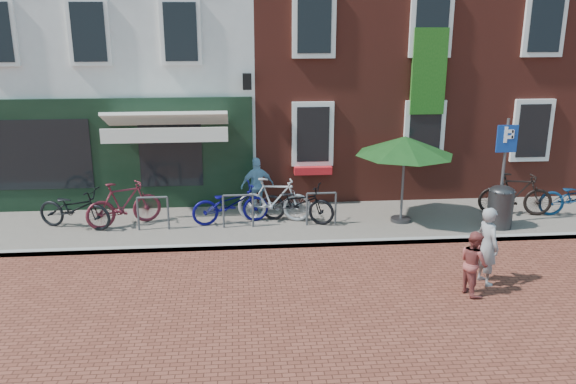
{
  "coord_description": "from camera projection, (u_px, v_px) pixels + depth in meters",
  "views": [
    {
      "loc": [
        -1.47,
        -12.16,
        4.91
      ],
      "look_at": [
        -0.37,
        0.51,
        1.15
      ],
      "focal_mm": 36.66,
      "sensor_mm": 36.0,
      "label": 1
    }
  ],
  "objects": [
    {
      "name": "boy",
      "position": [
        474.0,
        263.0,
        10.78
      ],
      "size": [
        0.57,
        0.67,
        1.22
      ],
      "primitive_type": "imported",
      "rotation": [
        0.0,
        0.0,
        1.77
      ],
      "color": "brown",
      "rests_on": "ground"
    },
    {
      "name": "parking_sign",
      "position": [
        505.0,
        155.0,
        13.94
      ],
      "size": [
        0.5,
        0.08,
        2.58
      ],
      "color": "#4C4C4F",
      "rests_on": "sidewalk"
    },
    {
      "name": "woman",
      "position": [
        488.0,
        246.0,
        11.17
      ],
      "size": [
        0.48,
        0.62,
        1.53
      ],
      "primitive_type": "imported",
      "rotation": [
        0.0,
        0.0,
        1.79
      ],
      "color": "gray",
      "rests_on": "ground"
    },
    {
      "name": "bicycle_0",
      "position": [
        74.0,
        208.0,
        13.92
      ],
      "size": [
        1.99,
        1.22,
        0.99
      ],
      "primitive_type": "imported",
      "rotation": [
        0.0,
        0.0,
        1.24
      ],
      "color": "black",
      "rests_on": "sidewalk"
    },
    {
      "name": "bicycle_2",
      "position": [
        230.0,
        204.0,
        14.27
      ],
      "size": [
        1.97,
        1.01,
        0.99
      ],
      "primitive_type": "imported",
      "rotation": [
        0.0,
        0.0,
        1.77
      ],
      "color": "#090652",
      "rests_on": "sidewalk"
    },
    {
      "name": "bicycle_4",
      "position": [
        297.0,
        203.0,
        14.35
      ],
      "size": [
        1.98,
        1.33,
        0.99
      ],
      "primitive_type": "imported",
      "rotation": [
        0.0,
        0.0,
        1.18
      ],
      "color": "black",
      "rests_on": "sidewalk"
    },
    {
      "name": "sidewalk",
      "position": [
        339.0,
        222.0,
        14.63
      ],
      "size": [
        24.0,
        3.0,
        0.1
      ],
      "primitive_type": "cube",
      "color": "slate",
      "rests_on": "ground"
    },
    {
      "name": "cafe_person",
      "position": [
        257.0,
        186.0,
        14.95
      ],
      "size": [
        0.91,
        0.52,
        1.46
      ],
      "primitive_type": "imported",
      "rotation": [
        0.0,
        0.0,
        3.35
      ],
      "color": "#7EB1D3",
      "rests_on": "sidewalk"
    },
    {
      "name": "bicycle_5",
      "position": [
        516.0,
        194.0,
        14.87
      ],
      "size": [
        1.89,
        0.88,
        1.09
      ],
      "primitive_type": "imported",
      "rotation": [
        0.0,
        0.0,
        1.36
      ],
      "color": "black",
      "rests_on": "sidewalk"
    },
    {
      "name": "ground",
      "position": [
        306.0,
        248.0,
        13.13
      ],
      "size": [
        80.0,
        80.0,
        0.0
      ],
      "primitive_type": "plane",
      "color": "brown"
    },
    {
      "name": "litter_bin",
      "position": [
        501.0,
        204.0,
        13.98
      ],
      "size": [
        0.6,
        0.6,
        1.09
      ],
      "color": "#2F2F31",
      "rests_on": "sidewalk"
    },
    {
      "name": "bicycle_3",
      "position": [
        274.0,
        200.0,
        14.41
      ],
      "size": [
        1.88,
        0.78,
        1.09
      ],
      "primitive_type": "imported",
      "rotation": [
        0.0,
        0.0,
        1.42
      ],
      "color": "#A3A3A5",
      "rests_on": "sidewalk"
    },
    {
      "name": "building_stucco",
      "position": [
        120.0,
        33.0,
        18.13
      ],
      "size": [
        8.0,
        8.0,
        9.0
      ],
      "primitive_type": "cube",
      "color": "silver",
      "rests_on": "ground"
    },
    {
      "name": "parasol",
      "position": [
        405.0,
        142.0,
        13.99
      ],
      "size": [
        2.39,
        2.39,
        2.23
      ],
      "color": "#4C4C4F",
      "rests_on": "sidewalk"
    },
    {
      "name": "building_brick_mid",
      "position": [
        345.0,
        16.0,
        18.57
      ],
      "size": [
        6.0,
        8.0,
        10.0
      ],
      "primitive_type": "cube",
      "color": "maroon",
      "rests_on": "ground"
    },
    {
      "name": "bicycle_1",
      "position": [
        124.0,
        204.0,
        14.09
      ],
      "size": [
        1.87,
        1.23,
        1.09
      ],
      "primitive_type": "imported",
      "rotation": [
        0.0,
        0.0,
        2.01
      ],
      "color": "#5A1923",
      "rests_on": "sidewalk"
    },
    {
      "name": "building_brick_right",
      "position": [
        527.0,
        16.0,
        19.07
      ],
      "size": [
        6.0,
        8.0,
        10.0
      ],
      "primitive_type": "cube",
      "color": "maroon",
      "rests_on": "ground"
    }
  ]
}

